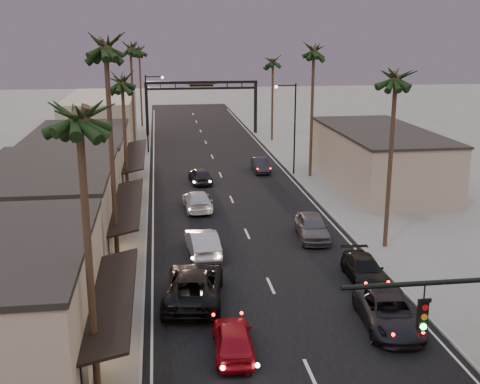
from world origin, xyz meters
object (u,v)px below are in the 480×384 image
object	(u,v)px
palm_la	(78,106)
curbside_black	(364,270)
palm_lc	(122,76)
palm_rc	(273,58)
streetlight_right	(292,122)
streetlight_left	(149,107)
palm_far	(139,48)
oncoming_red	(233,338)
arch	(202,94)
palm_ld	(130,44)
curbside_near	(389,312)
oncoming_pickup	(194,285)
palm_rb	(314,47)
palm_ra	(396,72)
palm_lb	(105,40)
oncoming_silver	(203,243)

from	to	relation	value
palm_la	curbside_black	bearing A→B (deg)	35.44
palm_lc	palm_rc	distance (m)	32.86
streetlight_right	streetlight_left	distance (m)	18.99
palm_far	oncoming_red	bearing A→B (deg)	-85.40
arch	streetlight_left	bearing A→B (deg)	-119.97
palm_rc	streetlight_right	bearing A→B (deg)	-95.05
palm_ld	curbside_near	world-z (taller)	palm_ld
palm_la	oncoming_red	bearing A→B (deg)	28.45
palm_la	curbside_near	world-z (taller)	palm_la
oncoming_red	oncoming_pickup	xyz separation A→B (m)	(-1.40, 5.62, 0.16)
streetlight_left	palm_rc	bearing A→B (deg)	21.14
palm_lc	palm_rb	distance (m)	19.07
oncoming_red	palm_rc	bearing A→B (deg)	-99.56
palm_rc	streetlight_left	bearing A→B (deg)	-158.86
curbside_near	palm_rc	bearing A→B (deg)	90.96
palm_lc	palm_ra	xyz separation A→B (m)	(17.20, -12.00, 0.97)
palm_rc	palm_lb	bearing A→B (deg)	-112.27
palm_la	oncoming_pickup	size ratio (longest dim) A/B	2.05
palm_lb	palm_la	bearing A→B (deg)	-90.00
arch	curbside_black	bearing A→B (deg)	-83.93
palm_rb	oncoming_silver	bearing A→B (deg)	-121.48
curbside_black	palm_lb	bearing A→B (deg)	170.91
palm_ra	curbside_near	size ratio (longest dim) A/B	2.40
oncoming_red	curbside_black	size ratio (longest dim) A/B	0.91
oncoming_red	streetlight_right	bearing A→B (deg)	-103.72
arch	curbside_near	bearing A→B (deg)	-85.20
streetlight_right	curbside_black	size ratio (longest dim) A/B	1.89
palm_la	oncoming_pickup	bearing A→B (deg)	64.11
curbside_black	oncoming_silver	bearing A→B (deg)	151.64
palm_la	oncoming_silver	distance (m)	19.40
streetlight_left	curbside_near	world-z (taller)	streetlight_left
palm_far	palm_rb	bearing A→B (deg)	-63.57
oncoming_silver	palm_la	bearing A→B (deg)	67.14
palm_ra	palm_far	size ratio (longest dim) A/B	1.00
arch	palm_la	bearing A→B (deg)	-98.03
palm_la	curbside_near	xyz separation A→B (m)	(13.35, 4.48, -10.68)
streetlight_right	palm_lb	bearing A→B (deg)	-124.01
palm_ld	oncoming_pickup	distance (m)	39.30
palm_lb	palm_ra	xyz separation A→B (m)	(17.20, 2.00, -1.94)
streetlight_right	palm_rb	xyz separation A→B (m)	(1.68, -1.00, 7.09)
streetlight_left	oncoming_silver	distance (m)	34.10
streetlight_left	oncoming_red	size ratio (longest dim) A/B	2.08
streetlight_right	oncoming_pickup	size ratio (longest dim) A/B	1.40
palm_la	oncoming_pickup	xyz separation A→B (m)	(4.20, 8.66, -10.55)
arch	streetlight_right	bearing A→B (deg)	-74.53
palm_ld	palm_far	world-z (taller)	palm_ld
oncoming_red	curbside_black	bearing A→B (deg)	-137.47
streetlight_right	palm_lc	world-z (taller)	palm_lc
palm_rc	curbside_near	distance (m)	51.59
streetlight_left	palm_lb	size ratio (longest dim) A/B	0.59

